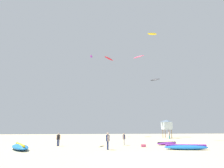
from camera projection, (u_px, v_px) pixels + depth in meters
name	position (u px, v px, depth m)	size (l,w,h in m)	color
ground_plane	(142.00, 158.00, 15.07)	(120.00, 120.00, 0.00)	beige
person_foreground	(108.00, 140.00, 20.82)	(0.40, 0.58, 1.77)	navy
person_midground	(169.00, 134.00, 40.85)	(0.37, 0.53, 1.62)	teal
person_left	(124.00, 138.00, 26.16)	(0.36, 0.49, 1.58)	silver
person_right	(58.00, 138.00, 24.89)	(0.53, 0.37, 1.63)	navy
kite_grounded_near	(20.00, 147.00, 20.72)	(3.64, 5.36, 0.62)	blue
kite_grounded_mid	(167.00, 143.00, 26.60)	(3.47, 1.93, 0.40)	purple
kite_grounded_far	(186.00, 147.00, 20.72)	(4.78, 2.15, 0.60)	blue
lifeguard_tower	(167.00, 124.00, 45.45)	(2.30, 2.30, 4.15)	#8C704C
cooler_box	(143.00, 146.00, 23.63)	(0.56, 0.36, 0.32)	#E5598C
kite_aloft_0	(91.00, 56.00, 59.04)	(1.02, 2.24, 0.37)	purple
kite_aloft_1	(155.00, 80.00, 55.14)	(2.60, 2.60, 0.72)	#2D2D33
kite_aloft_2	(109.00, 59.00, 59.49)	(3.77, 4.22, 0.91)	red
kite_aloft_4	(139.00, 57.00, 57.55)	(3.27, 3.61, 0.67)	#E5598C
kite_aloft_5	(152.00, 34.00, 43.92)	(2.15, 0.66, 0.41)	yellow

